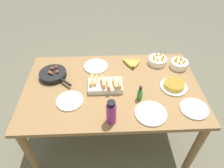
{
  "coord_description": "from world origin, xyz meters",
  "views": [
    {
      "loc": [
        -0.06,
        -1.3,
        1.99
      ],
      "look_at": [
        0.0,
        0.0,
        0.78
      ],
      "focal_mm": 32.0,
      "sensor_mm": 36.0,
      "label": 1
    }
  ],
  "objects_px": {
    "skillet": "(53,74)",
    "melon_tray": "(106,85)",
    "empty_plate_far_right": "(151,113)",
    "water_bottle": "(111,112)",
    "banana_bunch": "(132,64)",
    "fruit_bowl_mango": "(158,60)",
    "frittata_plate_center": "(174,85)",
    "hot_sauce_bottle": "(140,94)",
    "empty_plate_far_left": "(96,66)",
    "fruit_bowl_citrus": "(179,64)",
    "empty_plate_near_front": "(70,101)",
    "empty_plate_mid_edge": "(194,109)"
  },
  "relations": [
    {
      "from": "skillet",
      "to": "melon_tray",
      "type": "bearing_deg",
      "value": 23.36
    },
    {
      "from": "empty_plate_far_right",
      "to": "water_bottle",
      "type": "height_order",
      "value": "water_bottle"
    },
    {
      "from": "banana_bunch",
      "to": "fruit_bowl_mango",
      "type": "bearing_deg",
      "value": 4.08
    },
    {
      "from": "frittata_plate_center",
      "to": "hot_sauce_bottle",
      "type": "bearing_deg",
      "value": -159.09
    },
    {
      "from": "empty_plate_far_left",
      "to": "fruit_bowl_mango",
      "type": "xyz_separation_m",
      "value": [
        0.63,
        0.03,
        0.03
      ]
    },
    {
      "from": "fruit_bowl_citrus",
      "to": "fruit_bowl_mango",
      "type": "bearing_deg",
      "value": 161.18
    },
    {
      "from": "melon_tray",
      "to": "empty_plate_far_left",
      "type": "xyz_separation_m",
      "value": [
        -0.09,
        0.31,
        -0.03
      ]
    },
    {
      "from": "empty_plate_near_front",
      "to": "fruit_bowl_mango",
      "type": "bearing_deg",
      "value": 30.47
    },
    {
      "from": "fruit_bowl_mango",
      "to": "skillet",
      "type": "bearing_deg",
      "value": -170.77
    },
    {
      "from": "empty_plate_far_left",
      "to": "frittata_plate_center",
      "type": "bearing_deg",
      "value": -24.93
    },
    {
      "from": "empty_plate_mid_edge",
      "to": "empty_plate_near_front",
      "type": "bearing_deg",
      "value": 172.75
    },
    {
      "from": "banana_bunch",
      "to": "empty_plate_far_left",
      "type": "bearing_deg",
      "value": -177.59
    },
    {
      "from": "melon_tray",
      "to": "water_bottle",
      "type": "height_order",
      "value": "water_bottle"
    },
    {
      "from": "skillet",
      "to": "empty_plate_far_left",
      "type": "height_order",
      "value": "skillet"
    },
    {
      "from": "empty_plate_far_left",
      "to": "empty_plate_far_right",
      "type": "xyz_separation_m",
      "value": [
        0.44,
        -0.62,
        -0.0
      ]
    },
    {
      "from": "banana_bunch",
      "to": "empty_plate_far_right",
      "type": "height_order",
      "value": "banana_bunch"
    },
    {
      "from": "skillet",
      "to": "banana_bunch",
      "type": "bearing_deg",
      "value": 53.93
    },
    {
      "from": "skillet",
      "to": "empty_plate_near_front",
      "type": "height_order",
      "value": "skillet"
    },
    {
      "from": "melon_tray",
      "to": "skillet",
      "type": "relative_size",
      "value": 0.95
    },
    {
      "from": "empty_plate_mid_edge",
      "to": "fruit_bowl_mango",
      "type": "bearing_deg",
      "value": 105.2
    },
    {
      "from": "banana_bunch",
      "to": "frittata_plate_center",
      "type": "height_order",
      "value": "frittata_plate_center"
    },
    {
      "from": "frittata_plate_center",
      "to": "empty_plate_far_right",
      "type": "bearing_deg",
      "value": -131.66
    },
    {
      "from": "frittata_plate_center",
      "to": "empty_plate_far_left",
      "type": "height_order",
      "value": "frittata_plate_center"
    },
    {
      "from": "empty_plate_far_left",
      "to": "skillet",
      "type": "bearing_deg",
      "value": -161.54
    },
    {
      "from": "melon_tray",
      "to": "fruit_bowl_mango",
      "type": "bearing_deg",
      "value": 32.45
    },
    {
      "from": "skillet",
      "to": "empty_plate_near_front",
      "type": "relative_size",
      "value": 1.42
    },
    {
      "from": "banana_bunch",
      "to": "melon_tray",
      "type": "bearing_deg",
      "value": -130.06
    },
    {
      "from": "hot_sauce_bottle",
      "to": "banana_bunch",
      "type": "bearing_deg",
      "value": 91.41
    },
    {
      "from": "banana_bunch",
      "to": "empty_plate_mid_edge",
      "type": "height_order",
      "value": "banana_bunch"
    },
    {
      "from": "frittata_plate_center",
      "to": "empty_plate_far_right",
      "type": "xyz_separation_m",
      "value": [
        -0.26,
        -0.29,
        -0.02
      ]
    },
    {
      "from": "melon_tray",
      "to": "empty_plate_near_front",
      "type": "xyz_separation_m",
      "value": [
        -0.3,
        -0.15,
        -0.03
      ]
    },
    {
      "from": "fruit_bowl_mango",
      "to": "fruit_bowl_citrus",
      "type": "relative_size",
      "value": 1.07
    },
    {
      "from": "empty_plate_far_right",
      "to": "banana_bunch",
      "type": "bearing_deg",
      "value": 96.96
    },
    {
      "from": "water_bottle",
      "to": "melon_tray",
      "type": "bearing_deg",
      "value": 95.69
    },
    {
      "from": "empty_plate_far_left",
      "to": "water_bottle",
      "type": "distance_m",
      "value": 0.69
    },
    {
      "from": "banana_bunch",
      "to": "skillet",
      "type": "relative_size",
      "value": 0.62
    },
    {
      "from": "fruit_bowl_mango",
      "to": "fruit_bowl_citrus",
      "type": "distance_m",
      "value": 0.21
    },
    {
      "from": "banana_bunch",
      "to": "empty_plate_near_front",
      "type": "bearing_deg",
      "value": -140.37
    },
    {
      "from": "skillet",
      "to": "water_bottle",
      "type": "xyz_separation_m",
      "value": [
        0.53,
        -0.54,
        0.07
      ]
    },
    {
      "from": "empty_plate_far_right",
      "to": "empty_plate_far_left",
      "type": "bearing_deg",
      "value": 125.51
    },
    {
      "from": "empty_plate_far_left",
      "to": "empty_plate_mid_edge",
      "type": "distance_m",
      "value": 0.99
    },
    {
      "from": "melon_tray",
      "to": "frittata_plate_center",
      "type": "height_order",
      "value": "melon_tray"
    },
    {
      "from": "fruit_bowl_mango",
      "to": "fruit_bowl_citrus",
      "type": "bearing_deg",
      "value": -18.82
    },
    {
      "from": "empty_plate_near_front",
      "to": "empty_plate_far_right",
      "type": "height_order",
      "value": "same"
    },
    {
      "from": "empty_plate_far_left",
      "to": "fruit_bowl_mango",
      "type": "bearing_deg",
      "value": 3.11
    },
    {
      "from": "empty_plate_far_right",
      "to": "hot_sauce_bottle",
      "type": "relative_size",
      "value": 1.81
    },
    {
      "from": "empty_plate_far_right",
      "to": "water_bottle",
      "type": "bearing_deg",
      "value": -170.6
    },
    {
      "from": "empty_plate_near_front",
      "to": "empty_plate_mid_edge",
      "type": "distance_m",
      "value": 1.01
    },
    {
      "from": "fruit_bowl_mango",
      "to": "water_bottle",
      "type": "height_order",
      "value": "water_bottle"
    },
    {
      "from": "empty_plate_mid_edge",
      "to": "hot_sauce_bottle",
      "type": "height_order",
      "value": "hot_sauce_bottle"
    }
  ]
}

